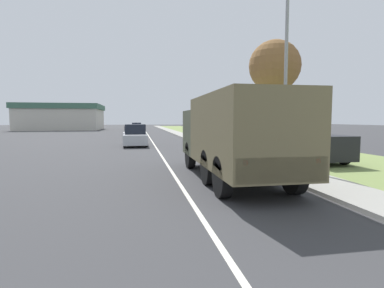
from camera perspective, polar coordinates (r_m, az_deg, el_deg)
The scene contains 13 objects.
ground_plane at distance 39.16m, azimuth -8.27°, elevation 1.53°, with size 180.00×180.00×0.00m, color #38383A.
lane_centre_stripe at distance 39.16m, azimuth -8.27°, elevation 1.53°, with size 0.12×120.00×0.00m.
sidewalk_right at distance 39.56m, azimuth -1.74°, elevation 1.70°, with size 1.80×120.00×0.12m.
grass_strip_right at distance 40.45m, azimuth 4.44°, elevation 1.68°, with size 7.00×120.00×0.02m.
military_truck at distance 10.48m, azimuth 7.91°, elevation 2.02°, with size 2.39×7.57×2.89m.
car_nearest_ahead at distance 24.70m, azimuth -10.69°, elevation 1.48°, with size 1.82×4.72×1.73m.
car_second_ahead at distance 33.25m, azimuth -11.36°, elevation 2.04°, with size 1.71×4.64×1.40m.
car_third_ahead at distance 42.55m, azimuth -11.05°, elevation 2.58°, with size 1.83×4.23×1.37m.
car_fourth_ahead at distance 54.76m, azimuth -10.50°, elevation 3.12°, with size 1.76×4.12×1.57m.
pickup_truck at distance 16.54m, azimuth 20.68°, elevation 0.16°, with size 2.09×5.01×1.79m.
lamp_post at distance 13.40m, azimuth 16.80°, elevation 16.59°, with size 1.69×0.24×8.20m.
tree_mid_right at distance 25.64m, azimuth 15.46°, elevation 14.05°, with size 4.10×4.10×8.43m.
building_distant at distance 68.10m, azimuth -23.46°, elevation 4.74°, with size 15.83×13.61×5.25m.
Camera 1 is at (-1.31, 0.92, 2.10)m, focal length 28.00 mm.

